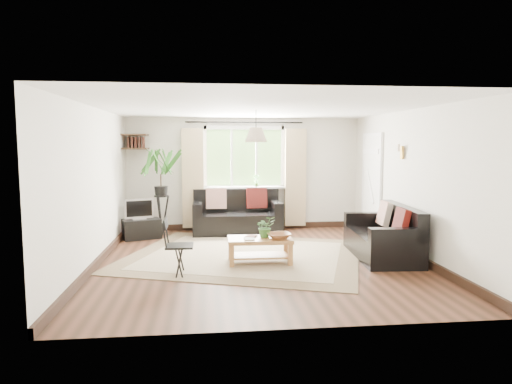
{
  "coord_description": "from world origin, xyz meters",
  "views": [
    {
      "loc": [
        -0.82,
        -7.07,
        1.84
      ],
      "look_at": [
        0.0,
        0.4,
        1.05
      ],
      "focal_mm": 32.0,
      "sensor_mm": 36.0,
      "label": 1
    }
  ],
  "objects": [
    {
      "name": "floor",
      "position": [
        0.0,
        0.0,
        0.0
      ],
      "size": [
        5.5,
        5.5,
        0.0
      ],
      "primitive_type": "plane",
      "color": "black",
      "rests_on": "ground"
    },
    {
      "name": "sofa_right",
      "position": [
        2.01,
        -0.03,
        0.4
      ],
      "size": [
        1.76,
        0.97,
        0.8
      ],
      "primitive_type": null,
      "rotation": [
        0.0,
        0.0,
        -1.64
      ],
      "color": "black",
      "rests_on": "floor"
    },
    {
      "name": "window",
      "position": [
        0.0,
        2.71,
        1.55
      ],
      "size": [
        2.5,
        0.16,
        2.16
      ],
      "primitive_type": null,
      "color": "white",
      "rests_on": "wall_back"
    },
    {
      "name": "bowl",
      "position": [
        0.28,
        -0.3,
        0.45
      ],
      "size": [
        0.42,
        0.42,
        0.09
      ],
      "primitive_type": "imported",
      "rotation": [
        0.0,
        0.0,
        0.21
      ],
      "color": "brown",
      "rests_on": "coffee_table"
    },
    {
      "name": "rug",
      "position": [
        -0.21,
        0.3,
        0.01
      ],
      "size": [
        4.54,
        4.21,
        0.02
      ],
      "primitive_type": "cube",
      "rotation": [
        0.0,
        0.0,
        -0.33
      ],
      "color": "beige",
      "rests_on": "floor"
    },
    {
      "name": "wall_back",
      "position": [
        0.0,
        2.75,
        1.2
      ],
      "size": [
        5.0,
        0.02,
        2.4
      ],
      "primitive_type": "cube",
      "color": "silver",
      "rests_on": "floor"
    },
    {
      "name": "corner_shelf",
      "position": [
        -2.25,
        2.5,
        1.89
      ],
      "size": [
        0.5,
        0.5,
        0.34
      ],
      "primitive_type": null,
      "color": "black",
      "rests_on": "wall_back"
    },
    {
      "name": "ceiling",
      "position": [
        0.0,
        0.0,
        2.4
      ],
      "size": [
        5.5,
        5.5,
        0.0
      ],
      "primitive_type": "plane",
      "rotation": [
        3.14,
        0.0,
        0.0
      ],
      "color": "white",
      "rests_on": "floor"
    },
    {
      "name": "table_plant",
      "position": [
        0.08,
        -0.16,
        0.57
      ],
      "size": [
        0.36,
        0.33,
        0.33
      ],
      "primitive_type": "imported",
      "rotation": [
        0.0,
        0.0,
        0.29
      ],
      "color": "#326227",
      "rests_on": "coffee_table"
    },
    {
      "name": "wall_front",
      "position": [
        0.0,
        -2.75,
        1.2
      ],
      "size": [
        5.0,
        0.02,
        2.4
      ],
      "primitive_type": "cube",
      "color": "silver",
      "rests_on": "floor"
    },
    {
      "name": "sofa_back",
      "position": [
        -0.19,
        2.24,
        0.43
      ],
      "size": [
        1.81,
        0.91,
        0.85
      ],
      "primitive_type": null,
      "rotation": [
        0.0,
        0.0,
        -0.0
      ],
      "color": "black",
      "rests_on": "floor"
    },
    {
      "name": "book_b",
      "position": [
        -0.2,
        -0.1,
        0.41
      ],
      "size": [
        0.23,
        0.25,
        0.02
      ],
      "primitive_type": "imported",
      "rotation": [
        0.0,
        0.0,
        -0.45
      ],
      "color": "brown",
      "rests_on": "coffee_table"
    },
    {
      "name": "sill_plant",
      "position": [
        0.25,
        2.63,
        1.06
      ],
      "size": [
        0.14,
        0.1,
        0.27
      ],
      "primitive_type": "imported",
      "color": "#2D6023",
      "rests_on": "window"
    },
    {
      "name": "tv_stand",
      "position": [
        -2.08,
        1.9,
        0.19
      ],
      "size": [
        0.8,
        0.61,
        0.38
      ],
      "primitive_type": "cube",
      "rotation": [
        0.0,
        0.0,
        0.34
      ],
      "color": "black",
      "rests_on": "floor"
    },
    {
      "name": "wall_left",
      "position": [
        -2.5,
        0.0,
        1.2
      ],
      "size": [
        0.02,
        5.5,
        2.4
      ],
      "primitive_type": "cube",
      "color": "silver",
      "rests_on": "floor"
    },
    {
      "name": "coffee_table",
      "position": [
        -0.01,
        -0.21,
        0.2
      ],
      "size": [
        0.99,
        0.55,
        0.4
      ],
      "primitive_type": null,
      "rotation": [
        0.0,
        0.0,
        -0.02
      ],
      "color": "brown",
      "rests_on": "floor"
    },
    {
      "name": "pendant_lamp",
      "position": [
        0.0,
        0.4,
        2.05
      ],
      "size": [
        0.36,
        0.36,
        0.54
      ],
      "primitive_type": null,
      "color": "beige",
      "rests_on": "ceiling"
    },
    {
      "name": "door",
      "position": [
        2.47,
        1.7,
        1.0
      ],
      "size": [
        0.06,
        0.96,
        2.06
      ],
      "primitive_type": "cube",
      "color": "silver",
      "rests_on": "wall_right"
    },
    {
      "name": "book_a",
      "position": [
        -0.26,
        -0.29,
        0.41
      ],
      "size": [
        0.16,
        0.22,
        0.02
      ],
      "primitive_type": "imported",
      "rotation": [
        0.0,
        0.0,
        -0.02
      ],
      "color": "white",
      "rests_on": "coffee_table"
    },
    {
      "name": "palm_stand",
      "position": [
        -1.72,
        2.2,
        0.88
      ],
      "size": [
        0.75,
        0.75,
        1.76
      ],
      "primitive_type": null,
      "rotation": [
        0.0,
        0.0,
        -0.1
      ],
      "color": "black",
      "rests_on": "floor"
    },
    {
      "name": "wall_right",
      "position": [
        2.5,
        0.0,
        1.2
      ],
      "size": [
        0.02,
        5.5,
        2.4
      ],
      "primitive_type": "cube",
      "color": "silver",
      "rests_on": "floor"
    },
    {
      "name": "wall_sconce",
      "position": [
        2.43,
        0.3,
        1.74
      ],
      "size": [
        0.12,
        0.12,
        0.28
      ],
      "primitive_type": null,
      "color": "beige",
      "rests_on": "wall_right"
    },
    {
      "name": "tv",
      "position": [
        -2.13,
        1.9,
        0.59
      ],
      "size": [
        0.58,
        0.35,
        0.42
      ],
      "primitive_type": null,
      "rotation": [
        0.0,
        0.0,
        0.34
      ],
      "color": "#A5A5AA",
      "rests_on": "tv_stand"
    },
    {
      "name": "folding_chair",
      "position": [
        -1.2,
        -0.7,
        0.4
      ],
      "size": [
        0.42,
        0.42,
        0.81
      ],
      "primitive_type": null,
      "rotation": [
        0.0,
        0.0,
        1.57
      ],
      "color": "black",
      "rests_on": "floor"
    }
  ]
}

